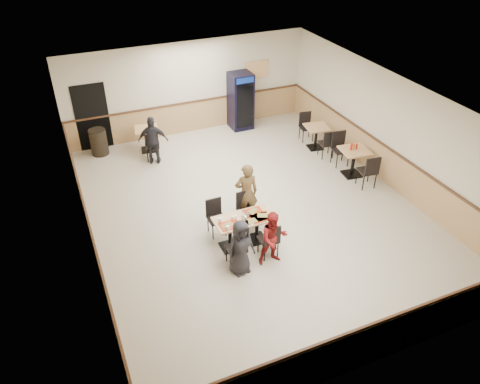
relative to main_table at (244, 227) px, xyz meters
name	(u,v)px	position (x,y,z in m)	size (l,w,h in m)	color
ground	(252,210)	(0.73, 1.13, -0.48)	(10.00, 10.00, 0.00)	beige
room_shell	(271,136)	(2.51, 3.68, 0.10)	(10.00, 10.00, 10.00)	silver
main_table	(244,227)	(0.00, 0.00, 0.00)	(1.36, 0.68, 0.72)	black
main_chairs	(242,228)	(-0.05, 0.00, -0.02)	(1.21, 1.59, 0.92)	black
diner_woman_left	(241,247)	(-0.43, -0.82, 0.17)	(0.64, 0.42, 1.31)	black
diner_woman_right	(274,238)	(0.34, -0.82, 0.17)	(0.63, 0.49, 1.30)	maroon
diner_man_opposite	(246,193)	(0.43, 0.82, 0.31)	(0.57, 0.38, 1.57)	brown
lone_diner	(153,141)	(-0.92, 4.49, 0.25)	(0.86, 0.36, 1.47)	black
tabletop_clutter	(247,218)	(0.05, -0.06, 0.26)	(1.19, 0.60, 0.12)	#B02E0B
side_table_near	(354,158)	(4.07, 1.58, 0.05)	(0.84, 0.84, 0.81)	black
side_table_near_chair_south	(367,170)	(4.07, 0.93, 0.03)	(0.47, 0.47, 1.02)	black
side_table_near_chair_north	(341,149)	(4.07, 2.23, 0.03)	(0.47, 0.47, 1.02)	black
side_table_far	(316,134)	(3.95, 3.40, 0.01)	(0.79, 0.79, 0.74)	black
side_table_far_chair_south	(326,143)	(3.95, 2.82, -0.01)	(0.43, 0.43, 0.93)	black
side_table_far_chair_north	(307,127)	(3.95, 3.99, -0.01)	(0.43, 0.43, 0.93)	black
condiment_caddy	(353,147)	(4.04, 1.63, 0.41)	(0.23, 0.06, 0.20)	red
back_table	(147,136)	(-0.92, 5.33, 0.01)	(0.81, 0.81, 0.75)	black
back_table_chair_lone	(152,145)	(-0.92, 4.74, -0.01)	(0.44, 0.44, 0.94)	black
pepsi_cooler	(241,101)	(2.39, 5.72, 0.47)	(0.72, 0.73, 1.90)	black
trash_bin	(99,142)	(-2.35, 5.68, -0.07)	(0.52, 0.52, 0.81)	black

